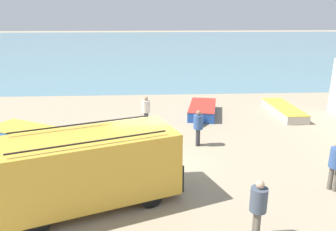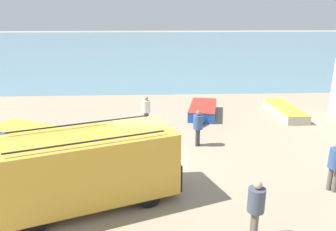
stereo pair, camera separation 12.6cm
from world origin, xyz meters
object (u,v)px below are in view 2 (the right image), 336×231
at_px(fishing_rowboat_1, 203,110).
at_px(fisherman_1, 146,109).
at_px(fisherman_0, 256,204).
at_px(fisherman_3, 336,162).
at_px(parked_van, 89,167).
at_px(fisherman_2, 198,125).
at_px(fishing_rowboat_0, 29,134).
at_px(fishing_rowboat_2, 284,110).

bearing_deg(fishing_rowboat_1, fisherman_1, -48.73).
xyz_separation_m(fisherman_0, fisherman_3, (3.36, 2.28, 0.03)).
bearing_deg(fisherman_0, fishing_rowboat_1, -90.74).
bearing_deg(parked_van, fisherman_2, 28.45).
height_order(parked_van, fisherman_3, parked_van).
distance_m(parked_van, fisherman_0, 5.01).
height_order(fisherman_0, fisherman_3, fisherman_3).
xyz_separation_m(parked_van, fisherman_2, (3.99, 4.49, -0.27)).
relative_size(fishing_rowboat_0, fisherman_2, 2.95).
distance_m(fisherman_2, fisherman_3, 5.75).
bearing_deg(fishing_rowboat_0, fisherman_3, -175.73).
relative_size(fishing_rowboat_0, fisherman_3, 2.78).
relative_size(fishing_rowboat_1, fisherman_3, 2.39).
xyz_separation_m(fisherman_2, fisherman_3, (3.99, -4.14, 0.06)).
distance_m(fishing_rowboat_2, fisherman_0, 12.14).
distance_m(fishing_rowboat_1, fisherman_1, 3.78).
bearing_deg(fisherman_1, fisherman_3, -77.98).
xyz_separation_m(fishing_rowboat_1, fisherman_3, (3.08, -8.63, 0.75)).
bearing_deg(parked_van, fishing_rowboat_0, 104.90).
height_order(fishing_rowboat_1, fisherman_3, fisherman_3).
bearing_deg(parked_van, fisherman_1, 57.12).
xyz_separation_m(parked_van, fishing_rowboat_2, (9.73, 9.06, -1.01)).
bearing_deg(fisherman_1, parked_van, -133.69).
bearing_deg(parked_van, fisherman_0, -42.61).
xyz_separation_m(fisherman_0, fisherman_2, (-0.63, 6.42, -0.03)).
bearing_deg(fishing_rowboat_1, fishing_rowboat_2, 103.23).
bearing_deg(fishing_rowboat_1, fisherman_0, 10.85).
relative_size(fishing_rowboat_1, fisherman_0, 2.45).
xyz_separation_m(fishing_rowboat_1, fisherman_2, (-0.91, -4.49, 0.69)).
height_order(fishing_rowboat_1, fisherman_2, fisherman_2).
distance_m(parked_van, fisherman_3, 7.99).
height_order(fisherman_0, fisherman_2, fisherman_0).
height_order(fishing_rowboat_2, fisherman_2, fisherman_2).
bearing_deg(fisherman_1, fisherman_0, -102.73).
bearing_deg(fisherman_3, fisherman_0, 173.07).
bearing_deg(fisherman_3, parked_van, 141.50).
height_order(parked_van, fisherman_2, parked_van).
xyz_separation_m(fishing_rowboat_2, fisherman_1, (-8.08, -1.87, 0.73)).
bearing_deg(fisherman_2, fishing_rowboat_1, -74.70).
height_order(parked_van, fisherman_1, parked_van).
bearing_deg(fisherman_0, fisherman_1, -71.19).
height_order(parked_van, fisherman_0, parked_van).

